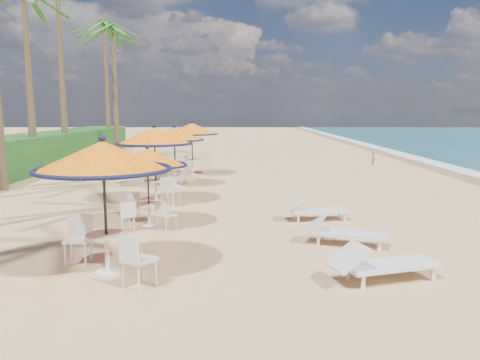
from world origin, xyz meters
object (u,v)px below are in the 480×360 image
object	(u,v)px
station_0	(103,169)
station_2	(156,143)
station_1	(146,167)
station_3	(174,141)
station_4	(192,134)
lounger_far	(313,209)
lounger_near	(381,263)
lounger_mid	(341,231)

from	to	relation	value
station_0	station_2	bearing A→B (deg)	92.24
station_2	station_0	bearing A→B (deg)	-87.76
station_0	station_1	xyz separation A→B (m)	(0.07, 3.62, -0.42)
station_3	station_4	world-z (taller)	station_4
station_0	lounger_far	world-z (taller)	station_0
station_4	lounger_near	world-z (taller)	station_4
station_3	station_4	bearing A→B (deg)	82.98
station_1	lounger_near	distance (m)	6.60
station_4	lounger_mid	world-z (taller)	station_4
station_1	lounger_near	world-z (taller)	station_1
station_2	lounger_near	xyz separation A→B (m)	(5.38, -7.46, -1.68)
station_3	lounger_mid	world-z (taller)	station_3
station_3	lounger_far	xyz separation A→B (m)	(4.77, -6.20, -1.53)
station_3	lounger_far	bearing A→B (deg)	-52.46
station_1	station_4	size ratio (longest dim) A/B	0.84
station_3	station_0	bearing A→B (deg)	-89.16
lounger_near	lounger_mid	bearing A→B (deg)	78.62
station_0	station_1	world-z (taller)	station_0
lounger_far	lounger_mid	bearing A→B (deg)	-90.67
station_4	station_1	bearing A→B (deg)	-91.02
station_1	station_3	bearing A→B (deg)	91.84
station_0	lounger_near	distance (m)	5.39
station_4	lounger_near	bearing A→B (deg)	-71.29
station_4	lounger_mid	bearing A→B (deg)	-68.85
lounger_near	station_2	bearing A→B (deg)	109.08
station_1	station_4	xyz separation A→B (m)	(0.18, 10.26, 0.40)
station_2	station_1	bearing A→B (deg)	-84.21
station_1	station_2	distance (m)	3.43
station_2	lounger_mid	bearing A→B (deg)	-44.67
station_4	lounger_far	xyz separation A→B (m)	(4.36, -9.51, -1.68)
station_1	station_3	xyz separation A→B (m)	(-0.22, 6.96, 0.24)
station_1	lounger_mid	distance (m)	5.27
station_1	station_2	world-z (taller)	station_2
station_4	lounger_near	xyz separation A→B (m)	(4.86, -14.33, -1.66)
station_0	station_2	world-z (taller)	station_2
station_1	station_3	size ratio (longest dim) A/B	0.87
lounger_far	station_3	bearing A→B (deg)	120.51
station_1	lounger_near	size ratio (longest dim) A/B	1.02
station_3	lounger_near	xyz separation A→B (m)	(5.26, -11.03, -1.50)
lounger_mid	station_4	bearing A→B (deg)	130.88
station_2	lounger_far	distance (m)	5.80
station_0	station_1	bearing A→B (deg)	88.91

